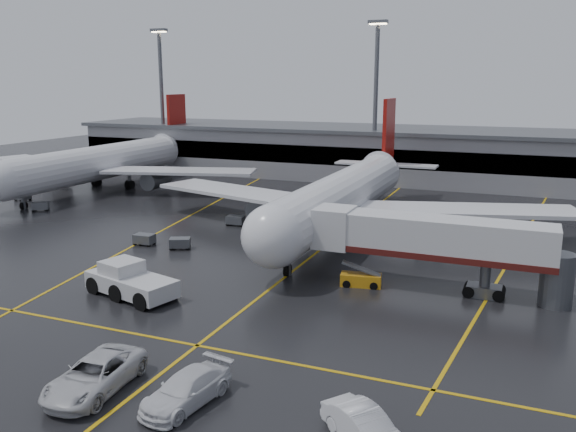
% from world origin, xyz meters
% --- Properties ---
extents(ground, '(220.00, 220.00, 0.00)m').
position_xyz_m(ground, '(0.00, 0.00, 0.00)').
color(ground, black).
rests_on(ground, ground).
extents(apron_line_centre, '(0.25, 90.00, 0.02)m').
position_xyz_m(apron_line_centre, '(0.00, 0.00, 0.01)').
color(apron_line_centre, gold).
rests_on(apron_line_centre, ground).
extents(apron_line_stop, '(60.00, 0.25, 0.02)m').
position_xyz_m(apron_line_stop, '(0.00, -22.00, 0.01)').
color(apron_line_stop, gold).
rests_on(apron_line_stop, ground).
extents(apron_line_left, '(9.99, 69.35, 0.02)m').
position_xyz_m(apron_line_left, '(-20.00, 10.00, 0.01)').
color(apron_line_left, gold).
rests_on(apron_line_left, ground).
extents(apron_line_right, '(7.57, 69.64, 0.02)m').
position_xyz_m(apron_line_right, '(18.00, 10.00, 0.01)').
color(apron_line_right, gold).
rests_on(apron_line_right, ground).
extents(terminal, '(122.00, 19.00, 8.60)m').
position_xyz_m(terminal, '(0.00, 47.93, 4.32)').
color(terminal, gray).
rests_on(terminal, ground).
extents(light_mast_left, '(3.00, 1.20, 25.45)m').
position_xyz_m(light_mast_left, '(-45.00, 42.00, 14.47)').
color(light_mast_left, '#595B60').
rests_on(light_mast_left, ground).
extents(light_mast_mid, '(3.00, 1.20, 25.45)m').
position_xyz_m(light_mast_mid, '(-5.00, 42.00, 14.47)').
color(light_mast_mid, '#595B60').
rests_on(light_mast_mid, ground).
extents(main_airliner, '(48.80, 45.60, 14.10)m').
position_xyz_m(main_airliner, '(0.00, 9.70, 4.21)').
color(main_airliner, silver).
rests_on(main_airliner, ground).
extents(second_airliner, '(48.80, 45.60, 14.10)m').
position_xyz_m(second_airliner, '(-42.00, 21.70, 4.21)').
color(second_airliner, silver).
rests_on(second_airliner, ground).
extents(jet_bridge, '(19.90, 3.40, 6.05)m').
position_xyz_m(jet_bridge, '(11.87, -6.00, 3.93)').
color(jet_bridge, silver).
rests_on(jet_bridge, ground).
extents(pushback_tractor, '(8.26, 5.05, 2.76)m').
position_xyz_m(pushback_tractor, '(-9.46, -16.14, 1.10)').
color(pushback_tractor, silver).
rests_on(pushback_tractor, ground).
extents(belt_loader, '(3.46, 2.03, 2.07)m').
position_xyz_m(belt_loader, '(6.53, -7.20, 0.51)').
color(belt_loader, orange).
rests_on(belt_loader, ground).
extents(service_van_a, '(3.50, 6.75, 1.82)m').
position_xyz_m(service_van_a, '(-2.18, -28.89, 0.91)').
color(service_van_a, silver).
rests_on(service_van_a, ground).
extents(service_van_b, '(3.22, 5.94, 1.63)m').
position_xyz_m(service_van_b, '(3.07, -28.20, 0.82)').
color(service_van_b, silver).
rests_on(service_van_b, ground).
extents(service_van_c, '(4.96, 4.37, 1.63)m').
position_xyz_m(service_van_c, '(12.46, -28.05, 0.81)').
color(service_van_c, silver).
rests_on(service_van_c, ground).
extents(baggage_cart_a, '(2.36, 2.03, 1.12)m').
position_xyz_m(baggage_cart_a, '(-13.00, -3.41, 0.63)').
color(baggage_cart_a, '#595B60').
rests_on(baggage_cart_a, ground).
extents(baggage_cart_b, '(2.06, 1.39, 1.12)m').
position_xyz_m(baggage_cart_b, '(-17.18, -3.47, 0.63)').
color(baggage_cart_b, '#595B60').
rests_on(baggage_cart_b, ground).
extents(baggage_cart_c, '(2.12, 1.49, 1.12)m').
position_xyz_m(baggage_cart_c, '(-12.45, 7.54, 0.63)').
color(baggage_cart_c, '#595B60').
rests_on(baggage_cart_c, ground).
extents(baggage_cart_d, '(2.09, 1.44, 1.12)m').
position_xyz_m(baggage_cart_d, '(-46.71, 9.39, 0.63)').
color(baggage_cart_d, '#595B60').
rests_on(baggage_cart_d, ground).
extents(baggage_cart_e, '(2.38, 2.20, 1.12)m').
position_xyz_m(baggage_cart_e, '(-39.34, 5.16, 0.63)').
color(baggage_cart_e, '#595B60').
rests_on(baggage_cart_e, ground).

